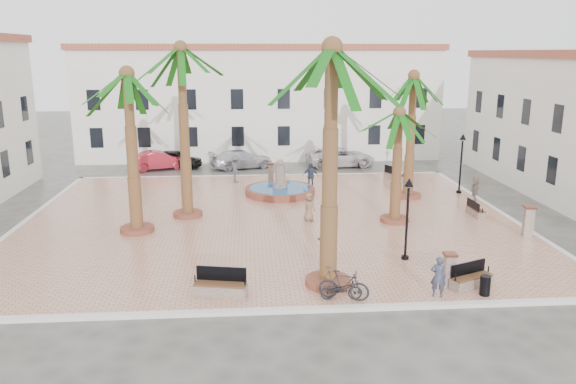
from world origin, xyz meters
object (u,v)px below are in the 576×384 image
object	(u,v)px
palm_e	(399,127)
pedestrian_fountain_a	(309,207)
car_red	(159,160)
car_white	(341,157)
bicycle_a	(341,289)
cyclist_a	(438,277)
bench_ne	(395,176)
palm_sw	(128,93)
bicycle_b	(344,285)
pedestrian_north	(236,169)
palm_ne	(413,90)
bench_se	(471,280)
palm_s	(332,76)
lamppost_s	(408,205)
bench_s	(220,288)
car_black	(176,159)
bollard_n	(271,172)
pedestrian_east	(475,189)
palm_nw	(181,66)
bollard_e	(528,221)
cyclist_b	(324,238)
fountain	(280,189)
bench_e	(476,211)
pedestrian_fountain_b	(310,176)
bollard_se	(449,269)
car_silver	(242,159)
lamppost_e	(462,153)

from	to	relation	value
palm_e	pedestrian_fountain_a	bearing A→B (deg)	174.88
car_red	car_white	world-z (taller)	car_white
bicycle_a	cyclist_a	bearing A→B (deg)	-86.73
bench_ne	pedestrian_fountain_a	bearing A→B (deg)	119.79
palm_sw	bicycle_b	world-z (taller)	palm_sw
cyclist_a	pedestrian_north	world-z (taller)	pedestrian_north
palm_ne	bench_se	size ratio (longest dim) A/B	4.15
palm_s	lamppost_s	xyz separation A→B (m)	(3.73, 2.50, -5.47)
bench_se	cyclist_a	size ratio (longest dim) A/B	1.19
bench_s	car_black	distance (m)	25.09
car_red	bollard_n	bearing A→B (deg)	-142.59
pedestrian_north	bollard_n	bearing A→B (deg)	-99.01
pedestrian_north	palm_ne	bearing A→B (deg)	-128.42
lamppost_s	bicycle_b	distance (m)	5.45
pedestrian_east	palm_e	bearing A→B (deg)	-33.06
pedestrian_north	lamppost_s	bearing A→B (deg)	-167.77
bollard_n	pedestrian_east	size ratio (longest dim) A/B	0.84
bench_ne	bollard_n	bearing A→B (deg)	64.47
bicycle_a	bench_se	bearing A→B (deg)	-78.46
palm_nw	palm_e	size ratio (longest dim) A/B	1.53
palm_ne	pedestrian_east	bearing A→B (deg)	-20.24
bollard_e	cyclist_b	size ratio (longest dim) A/B	0.88
palm_e	bicycle_b	bearing A→B (deg)	-114.78
car_black	pedestrian_east	bearing A→B (deg)	-106.34
cyclist_a	car_red	bearing A→B (deg)	-40.06
fountain	bench_ne	world-z (taller)	fountain
bench_e	bicycle_a	bearing A→B (deg)	135.40
bollard_e	pedestrian_fountain_b	distance (m)	14.18
bench_e	pedestrian_east	distance (m)	3.13
bicycle_a	pedestrian_east	size ratio (longest dim) A/B	1.00
bench_e	pedestrian_fountain_a	xyz separation A→B (m)	(-9.24, -0.35, 0.53)
bench_s	bollard_se	distance (m)	8.69
cyclist_b	pedestrian_east	bearing A→B (deg)	178.24
bench_s	pedestrian_east	world-z (taller)	pedestrian_east
car_silver	palm_sw	bearing A→B (deg)	145.17
fountain	car_red	world-z (taller)	fountain
palm_ne	bench_se	world-z (taller)	palm_ne
palm_ne	bollard_n	bearing A→B (deg)	148.46
bench_se	car_black	size ratio (longest dim) A/B	0.45
cyclist_b	palm_s	bearing A→B (deg)	43.11
palm_e	bollard_n	xyz separation A→B (m)	(-6.11, 10.05, -4.33)
fountain	bicycle_b	distance (m)	15.74
bench_e	bicycle_a	xyz separation A→B (m)	(-9.15, -10.13, 0.16)
bicycle_b	bench_e	bearing A→B (deg)	-22.72
palm_nw	lamppost_e	distance (m)	18.02
bench_e	pedestrian_north	world-z (taller)	pedestrian_north
bicycle_a	pedestrian_fountain_a	world-z (taller)	pedestrian_fountain_a
palm_sw	cyclist_b	world-z (taller)	palm_sw
car_white	bicycle_b	bearing A→B (deg)	164.05
lamppost_s	bollard_n	distance (m)	16.48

